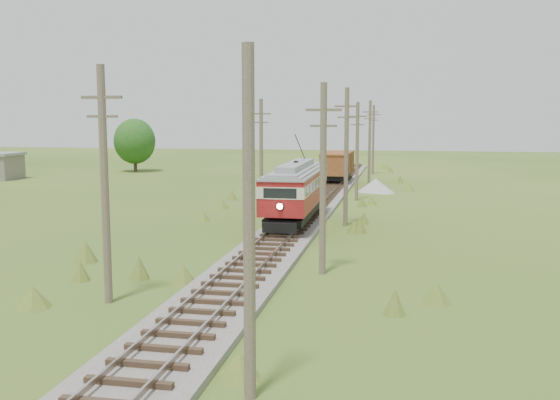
# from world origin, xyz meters

# --- Properties ---
(railbed_main) EXTENTS (3.60, 96.00, 0.57)m
(railbed_main) POSITION_xyz_m (0.00, 34.00, 0.19)
(railbed_main) COLOR #605B54
(railbed_main) RESTS_ON ground
(streetcar) EXTENTS (2.92, 12.02, 5.47)m
(streetcar) POSITION_xyz_m (0.00, 30.39, 2.56)
(streetcar) COLOR black
(streetcar) RESTS_ON ground
(gondola) EXTENTS (2.97, 8.65, 2.85)m
(gondola) POSITION_xyz_m (0.00, 57.43, 2.10)
(gondola) COLOR black
(gondola) RESTS_ON ground
(gravel_pile) EXTENTS (3.55, 3.77, 1.29)m
(gravel_pile) POSITION_xyz_m (4.50, 50.64, 0.60)
(gravel_pile) COLOR gray
(gravel_pile) RESTS_ON ground
(utility_pole_r_1) EXTENTS (0.30, 0.30, 8.80)m
(utility_pole_r_1) POSITION_xyz_m (3.10, 5.00, 4.40)
(utility_pole_r_1) COLOR brown
(utility_pole_r_1) RESTS_ON ground
(utility_pole_r_2) EXTENTS (1.60, 0.30, 8.60)m
(utility_pole_r_2) POSITION_xyz_m (3.30, 18.00, 4.42)
(utility_pole_r_2) COLOR brown
(utility_pole_r_2) RESTS_ON ground
(utility_pole_r_3) EXTENTS (1.60, 0.30, 9.00)m
(utility_pole_r_3) POSITION_xyz_m (3.20, 31.00, 4.63)
(utility_pole_r_3) COLOR brown
(utility_pole_r_3) RESTS_ON ground
(utility_pole_r_4) EXTENTS (1.60, 0.30, 8.40)m
(utility_pole_r_4) POSITION_xyz_m (3.00, 44.00, 4.32)
(utility_pole_r_4) COLOR brown
(utility_pole_r_4) RESTS_ON ground
(utility_pole_r_5) EXTENTS (1.60, 0.30, 8.90)m
(utility_pole_r_5) POSITION_xyz_m (3.40, 57.00, 4.58)
(utility_pole_r_5) COLOR brown
(utility_pole_r_5) RESTS_ON ground
(utility_pole_r_6) EXTENTS (1.60, 0.30, 8.70)m
(utility_pole_r_6) POSITION_xyz_m (3.20, 70.00, 4.47)
(utility_pole_r_6) COLOR brown
(utility_pole_r_6) RESTS_ON ground
(utility_pole_l_a) EXTENTS (1.60, 0.30, 9.00)m
(utility_pole_l_a) POSITION_xyz_m (-4.20, 12.00, 4.63)
(utility_pole_l_a) COLOR brown
(utility_pole_l_a) RESTS_ON ground
(utility_pole_l_b) EXTENTS (1.60, 0.30, 8.60)m
(utility_pole_l_b) POSITION_xyz_m (-4.50, 40.00, 4.42)
(utility_pole_l_b) COLOR brown
(utility_pole_l_b) RESTS_ON ground
(tree_mid_a) EXTENTS (5.46, 5.46, 7.03)m
(tree_mid_a) POSITION_xyz_m (-28.00, 68.00, 4.02)
(tree_mid_a) COLOR #38281C
(tree_mid_a) RESTS_ON ground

